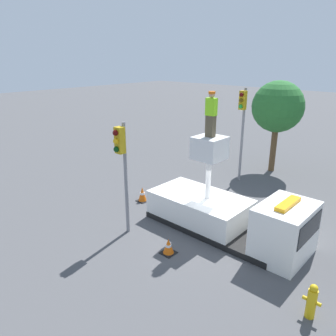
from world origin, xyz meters
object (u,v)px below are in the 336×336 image
object	(u,v)px
worker	(211,114)
traffic_cone_rear	(142,194)
traffic_light_across	(242,117)
bucket_truck	(226,215)
traffic_light_pole	(122,157)
fire_hydrant	(312,301)
traffic_cone_curbside	(168,247)
tree_right_bg	(278,107)

from	to	relation	value
worker	traffic_cone_rear	xyz separation A→B (m)	(-3.80, -0.17, -4.40)
traffic_light_across	bucket_truck	bearing A→B (deg)	-63.79
bucket_truck	traffic_light_pole	size ratio (longest dim) A/B	1.46
fire_hydrant	traffic_cone_curbside	size ratio (longest dim) A/B	1.81
traffic_light_pole	traffic_light_across	xyz separation A→B (m)	(0.30, 8.29, 0.49)
traffic_light_across	traffic_light_pole	bearing A→B (deg)	-92.08
traffic_light_across	fire_hydrant	world-z (taller)	traffic_light_across
bucket_truck	traffic_light_across	world-z (taller)	traffic_light_across
bucket_truck	traffic_cone_rear	size ratio (longest dim) A/B	9.06
traffic_cone_curbside	tree_right_bg	world-z (taller)	tree_right_bg
worker	traffic_light_pole	bearing A→B (deg)	-126.89
traffic_cone_rear	tree_right_bg	bearing A→B (deg)	72.83
bucket_truck	tree_right_bg	bearing A→B (deg)	103.75
worker	traffic_cone_curbside	world-z (taller)	worker
fire_hydrant	traffic_cone_rear	size ratio (longest dim) A/B	1.45
traffic_cone_curbside	fire_hydrant	bearing A→B (deg)	4.02
bucket_truck	traffic_light_pole	bearing A→B (deg)	-137.53
worker	tree_right_bg	size ratio (longest dim) A/B	0.32
traffic_light_pole	tree_right_bg	distance (m)	11.31
traffic_light_pole	traffic_light_across	world-z (taller)	traffic_light_across
tree_right_bg	traffic_light_pole	bearing A→B (deg)	-94.81
fire_hydrant	traffic_cone_curbside	xyz separation A→B (m)	(-4.98, -0.35, -0.25)
worker	traffic_light_across	distance (m)	5.89
bucket_truck	fire_hydrant	distance (m)	4.87
bucket_truck	worker	bearing A→B (deg)	180.00
bucket_truck	traffic_light_pole	distance (m)	4.76
worker	traffic_light_across	bearing A→B (deg)	107.81
traffic_light_across	traffic_cone_curbside	world-z (taller)	traffic_light_across
traffic_light_pole	traffic_cone_rear	bearing A→B (deg)	123.59
bucket_truck	tree_right_bg	size ratio (longest dim) A/B	1.21
bucket_truck	traffic_light_pole	xyz separation A→B (m)	(-3.02, -2.77, 2.42)
fire_hydrant	traffic_cone_curbside	bearing A→B (deg)	-175.98
traffic_light_across	traffic_cone_rear	world-z (taller)	traffic_light_across
traffic_light_pole	tree_right_bg	xyz separation A→B (m)	(0.95, 11.25, 0.74)
fire_hydrant	traffic_cone_curbside	distance (m)	5.00
fire_hydrant	worker	bearing A→B (deg)	155.95
bucket_truck	traffic_light_pole	world-z (taller)	traffic_light_pole
traffic_light_pole	traffic_cone_curbside	size ratio (longest dim) A/B	7.75
fire_hydrant	traffic_cone_rear	xyz separation A→B (m)	(-9.01, 2.16, -0.17)
worker	traffic_light_pole	xyz separation A→B (m)	(-2.08, -2.77, -1.51)
worker	fire_hydrant	distance (m)	7.11
traffic_light_pole	fire_hydrant	size ratio (longest dim) A/B	4.28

